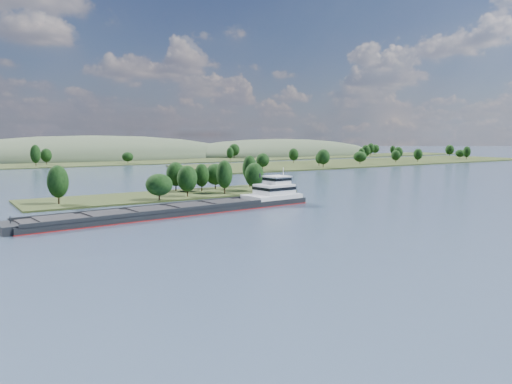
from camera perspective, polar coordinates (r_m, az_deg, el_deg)
ground at (r=133.83m, az=-0.45°, el=-3.17°), size 1800.00×1800.00×0.00m
tree_island at (r=187.99m, az=-8.56°, el=0.80°), size 100.00×31.85×14.61m
right_bank at (r=419.71m, az=13.07°, el=3.44°), size 320.00×90.00×14.38m
back_shoreline at (r=399.69m, az=-21.47°, el=2.97°), size 900.00×60.00×16.50m
hill_east at (r=568.12m, az=2.62°, el=4.27°), size 260.00×140.00×36.00m
hill_west at (r=508.81m, az=-18.14°, el=3.69°), size 320.00×160.00×44.00m
cargo_barge at (r=147.65m, az=-6.93°, el=-1.68°), size 92.74×19.18×12.46m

